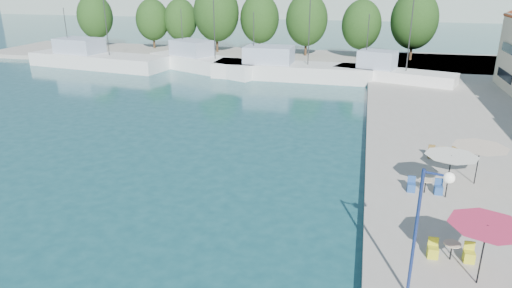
% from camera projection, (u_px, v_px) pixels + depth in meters
% --- Properties ---
extents(quay_far, '(90.00, 16.00, 0.60)m').
position_uv_depth(quay_far, '(273.00, 58.00, 68.44)').
color(quay_far, '#9B988C').
rests_on(quay_far, ground).
extents(trawler_01, '(20.56, 8.24, 10.20)m').
position_uv_depth(trawler_01, '(95.00, 59.00, 62.92)').
color(trawler_01, silver).
rests_on(trawler_01, ground).
extents(trawler_02, '(17.70, 11.75, 10.20)m').
position_uv_depth(trawler_02, '(203.00, 62.00, 60.48)').
color(trawler_02, white).
rests_on(trawler_02, ground).
extents(trawler_03, '(19.38, 5.45, 10.20)m').
position_uv_depth(trawler_03, '(288.00, 70.00, 55.71)').
color(trawler_03, silver).
rests_on(trawler_03, ground).
extents(trawler_04, '(13.90, 7.59, 10.20)m').
position_uv_depth(trawler_04, '(390.00, 76.00, 52.11)').
color(trawler_04, white).
rests_on(trawler_04, ground).
extents(tree_01, '(5.83, 5.83, 8.62)m').
position_uv_depth(tree_01, '(95.00, 16.00, 76.40)').
color(tree_01, '#3F2B19').
rests_on(tree_01, quay_far).
extents(tree_02, '(5.37, 5.37, 7.95)m').
position_uv_depth(tree_02, '(152.00, 20.00, 74.75)').
color(tree_02, '#3F2B19').
rests_on(tree_02, quay_far).
extents(tree_03, '(5.40, 5.40, 8.00)m').
position_uv_depth(tree_03, '(181.00, 20.00, 74.48)').
color(tree_03, '#3F2B19').
rests_on(tree_03, quay_far).
extents(tree_04, '(7.02, 7.02, 10.39)m').
position_uv_depth(tree_04, '(216.00, 13.00, 70.32)').
color(tree_04, '#3F2B19').
rests_on(tree_04, quay_far).
extents(tree_05, '(6.01, 6.01, 8.90)m').
position_uv_depth(tree_05, '(260.00, 19.00, 70.34)').
color(tree_05, '#3F2B19').
rests_on(tree_05, quay_far).
extents(tree_06, '(6.17, 6.17, 9.14)m').
position_uv_depth(tree_06, '(307.00, 19.00, 67.16)').
color(tree_06, '#3F2B19').
rests_on(tree_06, quay_far).
extents(tree_07, '(5.58, 5.58, 8.26)m').
position_uv_depth(tree_07, '(361.00, 25.00, 65.00)').
color(tree_07, '#3F2B19').
rests_on(tree_07, quay_far).
extents(tree_08, '(6.49, 6.49, 9.60)m').
position_uv_depth(tree_08, '(415.00, 20.00, 63.39)').
color(tree_08, '#3F2B19').
rests_on(tree_08, quay_far).
extents(umbrella_pink, '(2.82, 2.82, 2.49)m').
position_uv_depth(umbrella_pink, '(486.00, 231.00, 16.60)').
color(umbrella_pink, black).
rests_on(umbrella_pink, quay_right).
extents(umbrella_white, '(2.71, 2.71, 2.37)m').
position_uv_depth(umbrella_white, '(451.00, 160.00, 23.45)').
color(umbrella_white, black).
rests_on(umbrella_white, quay_right).
extents(umbrella_cream, '(2.99, 2.99, 2.21)m').
position_uv_depth(umbrella_cream, '(480.00, 151.00, 25.12)').
color(umbrella_cream, black).
rests_on(umbrella_cream, quay_right).
extents(cafe_table_01, '(1.82, 0.70, 0.76)m').
position_uv_depth(cafe_table_01, '(451.00, 253.00, 18.72)').
color(cafe_table_01, black).
rests_on(cafe_table_01, quay_right).
extents(cafe_table_02, '(1.82, 0.70, 0.76)m').
position_uv_depth(cafe_table_02, '(425.00, 188.00, 24.59)').
color(cafe_table_02, black).
rests_on(cafe_table_02, quay_right).
extents(cafe_table_03, '(1.82, 0.70, 0.76)m').
position_uv_depth(cafe_table_03, '(443.00, 155.00, 29.24)').
color(cafe_table_03, black).
rests_on(cafe_table_03, quay_right).
extents(street_lamp, '(1.01, 0.46, 5.03)m').
position_uv_depth(street_lamp, '(428.00, 212.00, 15.39)').
color(street_lamp, navy).
rests_on(street_lamp, quay_right).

